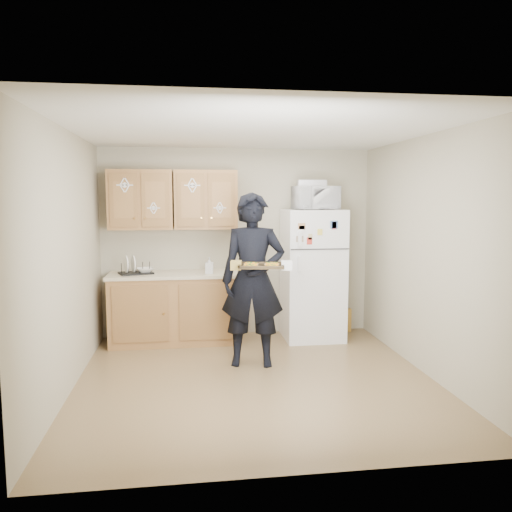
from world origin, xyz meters
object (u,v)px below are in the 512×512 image
object	(u,v)px
refrigerator	(312,274)
dish_rack	(136,268)
baking_tray	(261,266)
microwave	(315,198)
person	(253,280)

from	to	relation	value
refrigerator	dish_rack	xyz separation A→B (m)	(-2.27, 0.04, 0.13)
baking_tray	microwave	world-z (taller)	microwave
baking_tray	dish_rack	bearing A→B (deg)	146.76
refrigerator	baking_tray	bearing A→B (deg)	-124.75
refrigerator	person	bearing A→B (deg)	-133.86
baking_tray	dish_rack	xyz separation A→B (m)	(-1.41, 1.29, -0.17)
baking_tray	microwave	size ratio (longest dim) A/B	0.86
person	dish_rack	bearing A→B (deg)	153.10
microwave	baking_tray	bearing A→B (deg)	-136.43
refrigerator	dish_rack	bearing A→B (deg)	178.94
microwave	person	bearing A→B (deg)	-145.97
microwave	dish_rack	size ratio (longest dim) A/B	1.38
baking_tray	dish_rack	size ratio (longest dim) A/B	1.18
refrigerator	baking_tray	distance (m)	1.55
dish_rack	microwave	bearing A→B (deg)	-2.31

